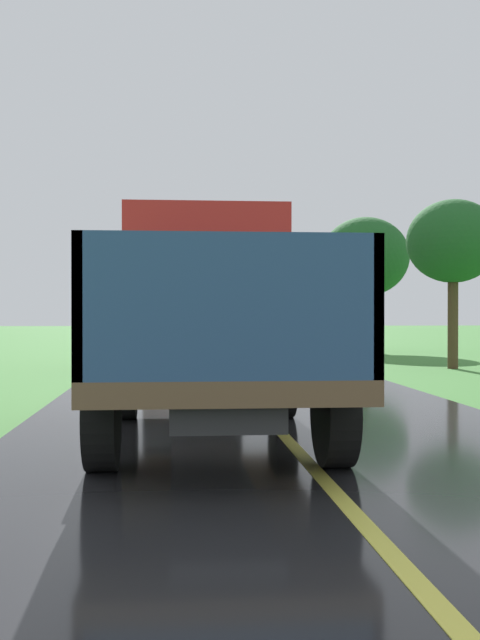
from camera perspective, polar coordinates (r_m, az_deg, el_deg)
name	(u,v)px	position (r m, az deg, el deg)	size (l,w,h in m)	color
banana_truck_near	(209,314)	(9.40, -2.28, 0.43)	(2.38, 5.82, 2.80)	#2D2D30
banana_truck_far	(190,314)	(21.59, -3.71, 0.44)	(2.38, 5.81, 2.80)	#2D2D30
roadside_tree_near_left	(453,242)	(21.68, 15.48, 5.56)	(2.50, 2.50, 4.57)	#4C3823
roadside_tree_mid_right	(365,257)	(31.08, 9.24, 4.62)	(3.49, 3.49, 5.32)	#4C3823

